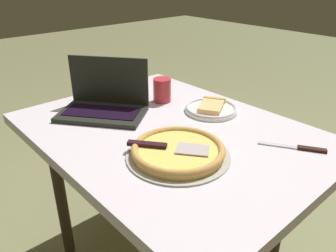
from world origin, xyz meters
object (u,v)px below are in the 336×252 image
pizza_tray (178,151)px  table_knife (299,148)px  dining_table (170,145)px  drink_cup (162,90)px  pizza_plate (211,108)px  laptop (104,102)px

pizza_tray → table_knife: (-0.23, -0.33, -0.02)m
dining_table → table_knife: table_knife is taller
dining_table → drink_cup: (0.23, -0.16, 0.12)m
pizza_plate → dining_table: bearing=92.2°
pizza_plate → pizza_tray: pizza_tray is taller
table_knife → pizza_plate: bearing=-2.9°
table_knife → drink_cup: size_ratio=1.88×
drink_cup → table_knife: bearing=-174.7°
pizza_plate → drink_cup: drink_cup is taller
laptop → pizza_plate: laptop is taller
pizza_tray → drink_cup: (0.39, -0.28, 0.03)m
pizza_plate → table_knife: (-0.41, 0.02, -0.01)m
pizza_plate → drink_cup: size_ratio=2.10×
pizza_tray → pizza_plate: bearing=-64.2°
pizza_tray → table_knife: 0.41m
laptop → pizza_tray: 0.46m
laptop → pizza_plate: 0.44m
table_knife → drink_cup: 0.63m
pizza_plate → drink_cup: (0.22, 0.08, 0.04)m
pizza_tray → table_knife: size_ratio=1.70×
table_knife → pizza_tray: bearing=54.8°
dining_table → pizza_plate: bearing=-87.8°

